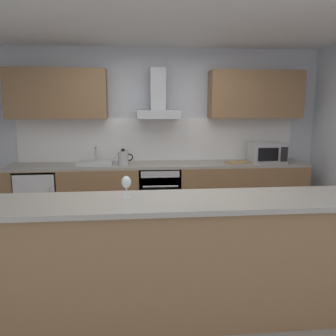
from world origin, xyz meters
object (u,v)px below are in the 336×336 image
(sink, at_px, (95,163))
(wine_glass, at_px, (126,183))
(microwave, at_px, (267,153))
(chopping_board, at_px, (238,162))
(oven, at_px, (159,193))
(refrigerator, at_px, (40,198))
(kettle, at_px, (123,158))
(range_hood, at_px, (158,103))

(sink, relative_size, wine_glass, 2.81)
(microwave, relative_size, chopping_board, 1.47)
(oven, relative_size, chopping_board, 2.35)
(refrigerator, distance_m, kettle, 1.34)
(oven, bearing_deg, wine_glass, -100.25)
(sink, bearing_deg, refrigerator, -179.01)
(refrigerator, bearing_deg, kettle, -1.47)
(sink, relative_size, kettle, 1.73)
(sink, xyz_separation_m, range_hood, (0.92, 0.12, 0.86))
(microwave, xyz_separation_m, range_hood, (-1.63, 0.16, 0.74))
(wine_glass, bearing_deg, sink, 102.61)
(sink, height_order, kettle, sink)
(microwave, distance_m, wine_glass, 3.04)
(oven, xyz_separation_m, microwave, (1.63, -0.03, 0.59))
(sink, relative_size, range_hood, 0.69)
(oven, height_order, sink, sink)
(refrigerator, distance_m, microwave, 3.41)
(microwave, height_order, wine_glass, microwave)
(microwave, relative_size, wine_glass, 2.81)
(chopping_board, bearing_deg, microwave, -0.54)
(kettle, bearing_deg, sink, 173.74)
(oven, height_order, microwave, microwave)
(range_hood, relative_size, chopping_board, 2.12)
(refrigerator, bearing_deg, oven, 0.09)
(refrigerator, height_order, sink, sink)
(kettle, bearing_deg, wine_glass, -87.33)
(refrigerator, distance_m, sink, 0.94)
(kettle, xyz_separation_m, chopping_board, (1.70, 0.01, -0.09))
(oven, relative_size, range_hood, 1.11)
(oven, xyz_separation_m, chopping_board, (1.19, -0.02, 0.45))
(refrigerator, relative_size, wine_glass, 4.78)
(kettle, distance_m, chopping_board, 1.71)
(oven, distance_m, sink, 1.04)
(microwave, height_order, sink, microwave)
(range_hood, xyz_separation_m, wine_glass, (-0.41, -2.41, -0.65))
(kettle, xyz_separation_m, wine_glass, (0.10, -2.25, 0.14))
(kettle, relative_size, range_hood, 0.40)
(sink, xyz_separation_m, chopping_board, (2.11, -0.03, -0.02))
(oven, relative_size, microwave, 1.60)
(microwave, distance_m, range_hood, 1.80)
(oven, distance_m, range_hood, 1.33)
(sink, bearing_deg, range_hood, 7.31)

